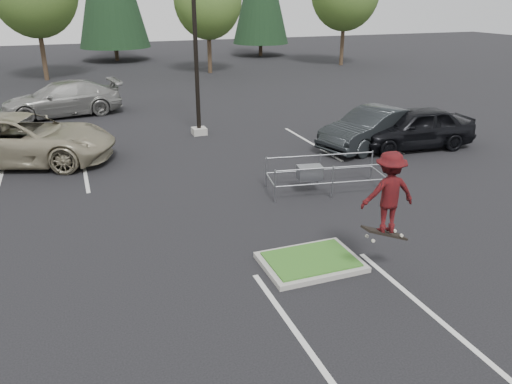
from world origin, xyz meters
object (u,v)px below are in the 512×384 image
object	(u,v)px
decid_c	(208,2)
car_far_silver	(63,99)
cart_corral	(314,172)
car_r_black	(414,128)
light_pole	(195,26)
car_l_tan	(21,139)
car_r_charc	(373,128)
skateboarder	(389,193)

from	to	relation	value
decid_c	car_far_silver	xyz separation A→B (m)	(-10.99, -11.83, -4.40)
cart_corral	car_r_black	world-z (taller)	car_r_black
decid_c	car_r_black	world-z (taller)	decid_c
light_pole	decid_c	world-z (taller)	light_pole
decid_c	cart_corral	world-z (taller)	decid_c
light_pole	car_r_black	world-z (taller)	light_pole
light_pole	car_l_tan	distance (m)	8.06
light_pole	car_r_black	bearing A→B (deg)	-33.69
light_pole	car_r_black	xyz separation A→B (m)	(7.50, -5.00, -3.73)
light_pole	car_r_black	distance (m)	9.76
car_l_tan	car_r_black	bearing A→B (deg)	-84.30
decid_c	car_r_charc	size ratio (longest dim) A/B	1.74
skateboarder	car_far_silver	world-z (taller)	skateboarder
skateboarder	decid_c	bearing A→B (deg)	-91.23
skateboarder	car_r_black	size ratio (longest dim) A/B	0.42
light_pole	decid_c	distance (m)	18.67
cart_corral	car_r_black	distance (m)	6.59
car_r_charc	car_far_silver	bearing A→B (deg)	-149.16
car_l_tan	light_pole	bearing A→B (deg)	-58.22
car_r_black	light_pole	bearing A→B (deg)	-118.92
car_r_black	skateboarder	bearing A→B (deg)	-35.59
decid_c	car_r_charc	distance (m)	22.68
skateboarder	car_r_black	distance (m)	10.56
car_far_silver	cart_corral	bearing A→B (deg)	18.73
light_pole	car_r_black	size ratio (longest dim) A/B	2.09
car_r_charc	skateboarder	bearing A→B (deg)	-48.68
cart_corral	car_far_silver	world-z (taller)	car_far_silver
light_pole	car_far_silver	bearing A→B (deg)	132.51
light_pole	cart_corral	size ratio (longest dim) A/B	2.70
cart_corral	car_r_charc	xyz separation A→B (m)	(4.40, 3.53, 0.15)
decid_c	car_r_charc	xyz separation A→B (m)	(0.51, -22.24, -4.46)
decid_c	cart_corral	xyz separation A→B (m)	(-3.89, -25.77, -4.61)
light_pole	car_far_silver	size ratio (longest dim) A/B	1.73
light_pole	car_l_tan	world-z (taller)	light_pole
light_pole	skateboarder	bearing A→B (deg)	-86.92
car_l_tan	car_far_silver	world-z (taller)	car_l_tan
cart_corral	car_far_silver	distance (m)	15.64
car_far_silver	skateboarder	bearing A→B (deg)	9.80
car_l_tan	car_r_black	size ratio (longest dim) A/B	1.32
car_r_black	decid_c	bearing A→B (deg)	-170.20
decid_c	car_l_tan	size ratio (longest dim) A/B	1.31
light_pole	car_l_tan	xyz separation A→B (m)	(-7.00, -1.60, -3.67)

